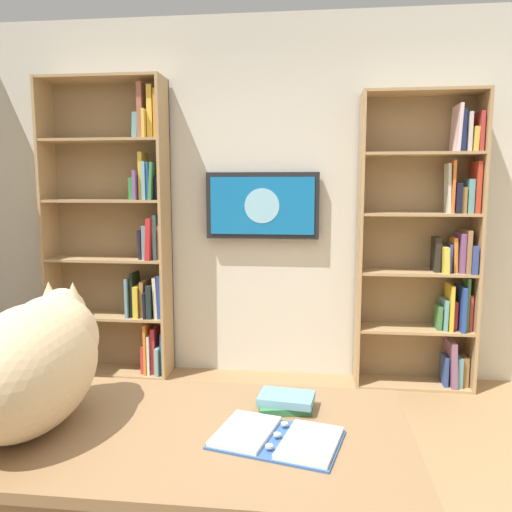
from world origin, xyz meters
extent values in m
cube|color=beige|center=(0.00, -2.23, 1.35)|extent=(4.52, 0.06, 2.70)
cube|color=tan|center=(-1.55, -2.04, 1.05)|extent=(0.02, 0.28, 2.10)
cube|color=tan|center=(-0.74, -2.04, 1.05)|extent=(0.02, 0.28, 2.10)
cube|color=#93754E|center=(-1.15, -2.17, 1.05)|extent=(0.83, 0.01, 2.10)
cube|color=tan|center=(-1.15, -2.04, 0.01)|extent=(0.79, 0.27, 0.02)
cube|color=tan|center=(-1.15, -2.04, 0.43)|extent=(0.79, 0.27, 0.02)
cube|color=tan|center=(-1.15, -2.04, 0.84)|extent=(0.79, 0.27, 0.02)
cube|color=tan|center=(-1.15, -2.04, 1.26)|extent=(0.79, 0.27, 0.02)
cube|color=tan|center=(-1.15, -2.04, 1.67)|extent=(0.79, 0.27, 0.02)
cube|color=tan|center=(-1.15, -2.04, 2.09)|extent=(0.79, 0.27, 0.02)
cube|color=olive|center=(-1.51, -2.03, 0.13)|extent=(0.04, 0.12, 0.22)
cube|color=#5B96A9|center=(-1.47, -2.05, 0.13)|extent=(0.04, 0.21, 0.22)
cube|color=slate|center=(-1.42, -2.03, 0.19)|extent=(0.05, 0.21, 0.33)
cube|color=#304988|center=(-1.37, -2.03, 0.13)|extent=(0.03, 0.15, 0.22)
cube|color=#BD3838|center=(-1.52, -2.04, 0.56)|extent=(0.02, 0.17, 0.26)
cube|color=#407240|center=(-1.49, -2.02, 0.63)|extent=(0.02, 0.15, 0.38)
cube|color=#25459C|center=(-1.46, -2.02, 0.59)|extent=(0.03, 0.23, 0.32)
cube|color=red|center=(-1.42, -2.04, 0.54)|extent=(0.03, 0.12, 0.21)
cube|color=gold|center=(-1.38, -2.03, 0.60)|extent=(0.03, 0.19, 0.33)
cube|color=#609FA7|center=(-1.35, -2.05, 0.55)|extent=(0.03, 0.20, 0.22)
cube|color=#437B3F|center=(-1.31, -2.04, 0.52)|extent=(0.04, 0.14, 0.17)
cube|color=#324288|center=(-1.51, -2.03, 0.95)|extent=(0.04, 0.24, 0.19)
cube|color=#9B6F48|center=(-1.48, -2.04, 1.00)|extent=(0.03, 0.24, 0.30)
cube|color=#75487D|center=(-1.44, -2.04, 0.99)|extent=(0.03, 0.20, 0.28)
cube|color=orange|center=(-1.40, -2.04, 0.97)|extent=(0.04, 0.14, 0.24)
cube|color=#384595|center=(-1.37, -2.05, 0.95)|extent=(0.02, 0.17, 0.20)
cube|color=gold|center=(-1.33, -2.03, 0.94)|extent=(0.04, 0.23, 0.18)
cube|color=#28241E|center=(-1.28, -2.05, 0.97)|extent=(0.04, 0.15, 0.24)
cube|color=#C13A24|center=(-1.52, -2.04, 1.44)|extent=(0.03, 0.21, 0.35)
cube|color=#5B9CA0|center=(-1.48, -2.04, 1.38)|extent=(0.04, 0.18, 0.23)
cube|color=olive|center=(-1.43, -2.04, 1.36)|extent=(0.03, 0.17, 0.18)
cube|color=black|center=(-1.40, -2.04, 1.37)|extent=(0.03, 0.21, 0.21)
cube|color=orange|center=(-1.36, -2.04, 1.45)|extent=(0.02, 0.15, 0.36)
cube|color=silver|center=(-1.34, -2.04, 1.44)|extent=(0.03, 0.13, 0.34)
cube|color=#B73534|center=(-1.52, -2.02, 1.82)|extent=(0.02, 0.18, 0.27)
cube|color=gold|center=(-1.49, -2.03, 1.77)|extent=(0.04, 0.16, 0.17)
cube|color=beige|center=(-1.45, -2.05, 1.81)|extent=(0.02, 0.20, 0.26)
cube|color=#303F88|center=(-1.41, -2.03, 1.82)|extent=(0.03, 0.13, 0.28)
cube|color=silver|center=(-1.37, -2.03, 1.84)|extent=(0.03, 0.22, 0.32)
cube|color=tan|center=(0.69, -2.04, 1.12)|extent=(0.02, 0.28, 2.24)
cube|color=tan|center=(1.60, -2.04, 1.12)|extent=(0.02, 0.28, 2.24)
cube|color=#93754E|center=(1.15, -2.17, 1.12)|extent=(0.94, 0.01, 2.24)
cube|color=tan|center=(1.15, -2.04, 0.01)|extent=(0.89, 0.27, 0.02)
cube|color=tan|center=(1.15, -2.04, 0.45)|extent=(0.89, 0.27, 0.02)
cube|color=tan|center=(1.15, -2.04, 0.90)|extent=(0.89, 0.27, 0.02)
cube|color=tan|center=(1.15, -2.04, 1.34)|extent=(0.89, 0.27, 0.02)
cube|color=tan|center=(1.15, -2.04, 1.79)|extent=(0.89, 0.27, 0.02)
cube|color=tan|center=(1.15, -2.04, 2.23)|extent=(0.89, 0.27, 0.02)
cube|color=#215896|center=(0.72, -2.04, 0.18)|extent=(0.02, 0.17, 0.32)
cube|color=#6DA29E|center=(0.75, -2.03, 0.13)|extent=(0.03, 0.22, 0.21)
cube|color=#B82C37|center=(0.79, -2.03, 0.20)|extent=(0.03, 0.14, 0.35)
cube|color=silver|center=(0.82, -2.05, 0.17)|extent=(0.02, 0.21, 0.30)
cube|color=orange|center=(0.85, -2.04, 0.21)|extent=(0.02, 0.21, 0.39)
cube|color=#BE3334|center=(0.87, -2.02, 0.13)|extent=(0.03, 0.13, 0.22)
cube|color=#274195|center=(0.73, -2.04, 0.63)|extent=(0.03, 0.20, 0.33)
cube|color=beige|center=(0.76, -2.04, 0.62)|extent=(0.04, 0.20, 0.31)
cube|color=#1A2827|center=(0.80, -2.03, 0.59)|extent=(0.04, 0.21, 0.25)
cube|color=black|center=(0.84, -2.04, 0.56)|extent=(0.02, 0.24, 0.20)
cube|color=#A57139|center=(0.87, -2.04, 0.60)|extent=(0.03, 0.16, 0.28)
cube|color=gold|center=(0.91, -2.05, 0.58)|extent=(0.04, 0.21, 0.24)
cube|color=black|center=(0.95, -2.05, 0.63)|extent=(0.02, 0.17, 0.33)
cube|color=#628EA5|center=(0.98, -2.03, 0.61)|extent=(0.02, 0.20, 0.30)
cube|color=#9E6047|center=(0.72, -2.04, 1.03)|extent=(0.02, 0.17, 0.25)
cube|color=#5AA4AD|center=(0.75, -2.03, 1.07)|extent=(0.03, 0.12, 0.33)
cube|color=red|center=(0.79, -2.02, 1.06)|extent=(0.05, 0.22, 0.31)
cube|color=#6B929D|center=(0.83, -2.02, 1.04)|extent=(0.04, 0.13, 0.25)
cube|color=black|center=(0.87, -2.04, 1.02)|extent=(0.03, 0.16, 0.22)
cube|color=black|center=(0.72, -2.04, 1.44)|extent=(0.03, 0.18, 0.17)
cube|color=#3C814C|center=(0.76, -2.03, 1.49)|extent=(0.04, 0.23, 0.27)
cube|color=#225199|center=(0.79, -2.03, 1.49)|extent=(0.02, 0.20, 0.27)
cube|color=#70A2B4|center=(0.81, -2.04, 1.49)|extent=(0.03, 0.23, 0.28)
cube|color=gold|center=(0.85, -2.04, 1.53)|extent=(0.03, 0.15, 0.35)
cube|color=#754D8C|center=(0.88, -2.03, 1.46)|extent=(0.02, 0.22, 0.21)
cube|color=#2F8640|center=(0.92, -2.03, 1.43)|extent=(0.04, 0.13, 0.16)
cube|color=orange|center=(0.72, -2.05, 1.97)|extent=(0.02, 0.19, 0.35)
cube|color=yellow|center=(0.76, -2.04, 1.98)|extent=(0.04, 0.15, 0.37)
cube|color=#EBB948|center=(0.80, -2.03, 1.90)|extent=(0.02, 0.23, 0.20)
cube|color=#9C5E46|center=(0.84, -2.03, 1.99)|extent=(0.04, 0.15, 0.39)
cube|color=#5F9A9B|center=(0.88, -2.03, 1.89)|extent=(0.05, 0.12, 0.19)
cube|color=black|center=(-0.03, -2.15, 1.31)|extent=(0.85, 0.06, 0.49)
cube|color=#146BB2|center=(-0.03, -2.12, 1.31)|extent=(0.78, 0.01, 0.42)
cylinder|color=#8CCCEA|center=(-0.03, -2.11, 1.31)|extent=(0.26, 0.00, 0.26)
cube|color=olive|center=(0.12, 0.32, 0.75)|extent=(1.64, 0.69, 0.03)
cube|color=olive|center=(-0.66, 0.02, 0.37)|extent=(0.06, 0.06, 0.74)
ellipsoid|color=#D1B284|center=(0.35, 0.38, 0.95)|extent=(0.31, 0.53, 0.36)
ellipsoid|color=#D1B284|center=(0.35, 0.26, 0.99)|extent=(0.26, 0.29, 0.27)
sphere|color=#D1B284|center=(0.35, 0.19, 1.06)|extent=(0.14, 0.14, 0.14)
cone|color=#D1B284|center=(0.31, 0.19, 1.12)|extent=(0.06, 0.06, 0.08)
cone|color=#D1B284|center=(0.39, 0.19, 1.12)|extent=(0.06, 0.06, 0.08)
cone|color=beige|center=(0.31, 0.20, 1.11)|extent=(0.04, 0.04, 0.05)
cone|color=beige|center=(0.39, 0.20, 1.11)|extent=(0.04, 0.04, 0.05)
cube|color=#335999|center=(-0.41, 0.38, 0.77)|extent=(0.20, 0.25, 0.01)
cube|color=#335999|center=(-0.24, 0.34, 0.77)|extent=(0.20, 0.25, 0.01)
cube|color=#335999|center=(-0.33, 0.36, 0.77)|extent=(0.08, 0.22, 0.01)
cube|color=white|center=(-0.41, 0.38, 0.78)|extent=(0.18, 0.23, 0.01)
cube|color=white|center=(-0.24, 0.34, 0.78)|extent=(0.18, 0.23, 0.01)
cylinder|color=silver|center=(-0.31, 0.43, 0.79)|extent=(0.02, 0.02, 0.01)
cylinder|color=silver|center=(-0.33, 0.36, 0.79)|extent=(0.02, 0.02, 0.01)
cylinder|color=silver|center=(-0.34, 0.30, 0.79)|extent=(0.02, 0.02, 0.01)
cube|color=#387A47|center=(-0.33, 0.16, 0.78)|extent=(0.17, 0.14, 0.02)
cube|color=#6699A8|center=(-0.34, 0.16, 0.80)|extent=(0.18, 0.13, 0.02)
camera|label=1|loc=(-0.42, 1.63, 1.44)|focal=35.49mm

